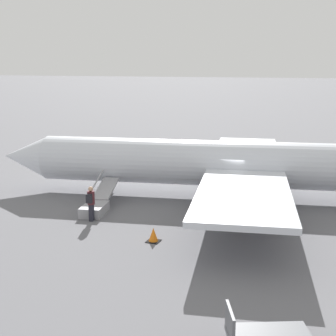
# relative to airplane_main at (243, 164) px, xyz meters

# --- Properties ---
(ground_plane) EXTENTS (600.00, 600.00, 0.00)m
(ground_plane) POSITION_rel_airplane_main_xyz_m (0.89, 0.19, -2.05)
(ground_plane) COLOR slate
(airplane_main) EXTENTS (27.76, 21.16, 6.85)m
(airplane_main) POSITION_rel_airplane_main_xyz_m (0.00, 0.00, 0.00)
(airplane_main) COLOR silver
(airplane_main) RESTS_ON ground
(boarding_stairs) EXTENTS (1.86, 4.14, 1.70)m
(boarding_stairs) POSITION_rel_airplane_main_xyz_m (6.40, 5.33, -1.68)
(boarding_stairs) COLOR #99999E
(boarding_stairs) RESTS_ON ground
(passenger) EXTENTS (0.39, 0.56, 1.74)m
(passenger) POSITION_rel_airplane_main_xyz_m (5.88, 6.72, -1.05)
(passenger) COLOR #23232D
(passenger) RESTS_ON ground
(luggage_cart) EXTENTS (2.46, 1.92, 1.22)m
(luggage_cart) POSITION_rel_airplane_main_xyz_m (-4.04, 14.25, -1.59)
(luggage_cart) COLOR #595B60
(luggage_cart) RESTS_ON ground
(traffic_cone_near_stairs) EXTENTS (0.56, 0.56, 0.62)m
(traffic_cone_near_stairs) POSITION_rel_airplane_main_xyz_m (1.94, 8.09, -1.77)
(traffic_cone_near_stairs) COLOR black
(traffic_cone_near_stairs) RESTS_ON ground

